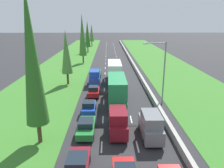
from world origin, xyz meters
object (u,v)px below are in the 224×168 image
maroon_van_centre_lane (118,122)px  poplar_tree_nearest (32,58)px  poplar_tree_second (66,52)px  red_hatchback_left_lane (94,91)px  street_light_mast (162,69)px  blue_van_left_lane (95,77)px  green_box_truck_centre_lane (117,89)px  green_sedan_left_lane (86,127)px  grey_van_right_lane (151,125)px  blue_hatchback_left_lane (89,107)px  poplar_tree_fifth (92,33)px  poplar_tree_fourth (87,34)px  maroon_sedan_left_lane (77,165)px  poplar_tree_third (82,35)px  green_sedan_left_lane_sixth (97,73)px  white_box_truck_centre_lane (114,72)px

maroon_van_centre_lane → poplar_tree_nearest: (-7.90, -1.62, 7.15)m
poplar_tree_nearest → poplar_tree_second: bearing=92.2°
red_hatchback_left_lane → poplar_tree_nearest: bearing=-108.5°
poplar_tree_second → street_light_mast: (15.24, -10.31, -0.92)m
poplar_tree_second → blue_van_left_lane: bearing=-3.8°
poplar_tree_nearest → green_box_truck_centre_lane: bearing=52.2°
blue_van_left_lane → green_box_truck_centre_lane: 10.40m
green_sedan_left_lane → maroon_van_centre_lane: maroon_van_centre_lane is taller
grey_van_right_lane → blue_hatchback_left_lane: bearing=137.5°
poplar_tree_nearest → poplar_tree_fifth: bearing=90.4°
green_sedan_left_lane → street_light_mast: size_ratio=0.50×
maroon_van_centre_lane → blue_van_left_lane: same height
blue_hatchback_left_lane → grey_van_right_lane: 9.40m
blue_van_left_lane → poplar_tree_fourth: bearing=96.7°
maroon_sedan_left_lane → green_sedan_left_lane: size_ratio=1.00×
poplar_tree_third → street_light_mast: size_ratio=1.50×
poplar_tree_second → green_sedan_left_lane_sixth: bearing=49.3°
blue_hatchback_left_lane → maroon_van_centre_lane: maroon_van_centre_lane is taller
maroon_van_centre_lane → green_box_truck_centre_lane: bearing=88.7°
white_box_truck_centre_lane → poplar_tree_fifth: 62.13m
green_sedan_left_lane → red_hatchback_left_lane: bearing=89.7°
maroon_sedan_left_lane → maroon_van_centre_lane: maroon_van_centre_lane is taller
blue_van_left_lane → green_sedan_left_lane_sixth: blue_van_left_lane is taller
green_sedan_left_lane → poplar_tree_nearest: (-4.50, -1.62, 7.74)m
green_box_truck_centre_lane → poplar_tree_fifth: 73.18m
maroon_sedan_left_lane → green_sedan_left_lane_sixth: size_ratio=1.00×
blue_hatchback_left_lane → poplar_tree_fifth: (-4.92, 76.03, 5.26)m
green_sedan_left_lane → green_sedan_left_lane_sixth: size_ratio=1.00×
green_sedan_left_lane_sixth → red_hatchback_left_lane: bearing=-89.4°
poplar_tree_fifth → green_sedan_left_lane_sixth: bearing=-84.9°
blue_van_left_lane → poplar_tree_third: size_ratio=0.36×
maroon_sedan_left_lane → red_hatchback_left_lane: bearing=89.5°
maroon_sedan_left_lane → white_box_truck_centre_lane: size_ratio=0.48×
poplar_tree_nearest → poplar_tree_fifth: 83.07m
green_sedan_left_lane_sixth → poplar_tree_fourth: bearing=98.0°
green_box_truck_centre_lane → maroon_sedan_left_lane: bearing=-103.7°
green_sedan_left_lane → grey_van_right_lane: grey_van_right_lane is taller
grey_van_right_lane → street_light_mast: bearing=71.4°
green_box_truck_centre_lane → poplar_tree_nearest: size_ratio=0.63×
maroon_van_centre_lane → green_sedan_left_lane: bearing=179.9°
green_sedan_left_lane → green_sedan_left_lane_sixth: (-0.07, 24.93, 0.00)m
blue_van_left_lane → poplar_tree_nearest: (-4.38, -20.14, 7.15)m
blue_van_left_lane → street_light_mast: size_ratio=0.54×
grey_van_right_lane → poplar_tree_nearest: poplar_tree_nearest is taller
blue_hatchback_left_lane → red_hatchback_left_lane: 6.67m
grey_van_right_lane → white_box_truck_centre_lane: bearing=98.5°
white_box_truck_centre_lane → poplar_tree_fourth: 42.72m
white_box_truck_centre_lane → poplar_tree_fourth: poplar_tree_fourth is taller
blue_hatchback_left_lane → white_box_truck_centre_lane: size_ratio=0.41×
maroon_van_centre_lane → red_hatchback_left_lane: 12.52m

